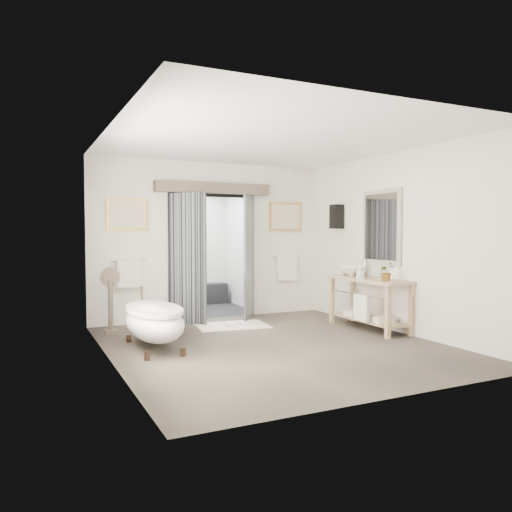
% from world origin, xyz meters
% --- Properties ---
extents(ground_plane, '(5.00, 5.00, 0.00)m').
position_xyz_m(ground_plane, '(0.00, 0.00, 0.00)').
color(ground_plane, brown).
extents(room_shell, '(4.52, 5.02, 2.91)m').
position_xyz_m(room_shell, '(-0.04, -0.12, 1.86)').
color(room_shell, silver).
rests_on(room_shell, ground_plane).
extents(shower_room, '(2.22, 2.01, 2.51)m').
position_xyz_m(shower_room, '(0.00, 3.99, 0.91)').
color(shower_room, black).
rests_on(shower_room, ground_plane).
extents(back_wall_dressing, '(3.82, 0.73, 2.52)m').
position_xyz_m(back_wall_dressing, '(0.00, 2.32, 1.56)').
color(back_wall_dressing, black).
rests_on(back_wall_dressing, ground_plane).
extents(clawfoot_tub, '(0.72, 1.62, 0.79)m').
position_xyz_m(clawfoot_tub, '(-1.59, 0.54, 0.39)').
color(clawfoot_tub, '#412D20').
rests_on(clawfoot_tub, ground_plane).
extents(vanity, '(0.57, 1.60, 0.85)m').
position_xyz_m(vanity, '(1.95, 0.36, 0.51)').
color(vanity, tan).
rests_on(vanity, ground_plane).
extents(pedestal_mirror, '(0.31, 0.20, 1.06)m').
position_xyz_m(pedestal_mirror, '(-1.97, 1.81, 0.45)').
color(pedestal_mirror, brown).
rests_on(pedestal_mirror, ground_plane).
extents(rug, '(1.30, 0.95, 0.01)m').
position_xyz_m(rug, '(0.03, 1.61, 0.01)').
color(rug, beige).
rests_on(rug, ground_plane).
extents(slippers, '(0.37, 0.27, 0.05)m').
position_xyz_m(slippers, '(0.08, 1.61, 0.04)').
color(slippers, beige).
rests_on(slippers, rug).
extents(basin, '(0.51, 0.51, 0.17)m').
position_xyz_m(basin, '(1.93, 0.81, 0.93)').
color(basin, white).
rests_on(basin, vanity).
extents(plant, '(0.29, 0.26, 0.29)m').
position_xyz_m(plant, '(1.92, -0.10, 1.00)').
color(plant, gray).
rests_on(plant, vanity).
extents(soap_bottle_a, '(0.11, 0.11, 0.21)m').
position_xyz_m(soap_bottle_a, '(1.82, 0.41, 0.96)').
color(soap_bottle_a, gray).
rests_on(soap_bottle_a, vanity).
extents(soap_bottle_b, '(0.15, 0.15, 0.15)m').
position_xyz_m(soap_bottle_b, '(1.93, 1.05, 0.93)').
color(soap_bottle_b, gray).
rests_on(soap_bottle_b, vanity).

